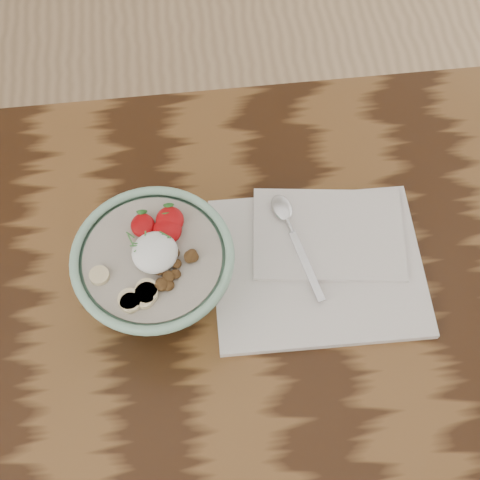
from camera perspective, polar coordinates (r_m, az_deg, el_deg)
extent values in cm
cube|color=black|center=(88.59, -7.31, -11.58)|extent=(160.00, 90.00, 4.00)
cylinder|color=#88B79A|center=(89.81, -6.75, -4.33)|extent=(8.72, 8.72, 1.25)
torus|color=#88B79A|center=(80.65, -7.50, -1.43)|extent=(19.84, 19.84, 1.14)
cylinder|color=#BDAE9C|center=(81.21, -7.45, -1.63)|extent=(16.83, 16.83, 1.04)
ellipsoid|color=white|center=(79.79, -7.28, -1.06)|extent=(5.54, 5.54, 3.05)
ellipsoid|color=#A3070A|center=(82.03, -8.30, 1.25)|extent=(2.96, 3.26, 1.63)
cone|color=#286623|center=(82.44, -8.37, 2.16)|extent=(1.40, 1.03, 1.52)
ellipsoid|color=#A3070A|center=(81.17, -6.21, 0.87)|extent=(3.49, 3.84, 1.92)
cone|color=#286623|center=(81.69, -6.30, 1.93)|extent=(1.40, 1.03, 1.52)
ellipsoid|color=#A3070A|center=(81.82, -6.01, 1.69)|extent=(3.46, 3.80, 1.90)
cone|color=#286623|center=(82.35, -6.10, 2.73)|extent=(1.40, 1.03, 1.52)
cylinder|color=beige|center=(78.39, -7.98, -4.53)|extent=(2.68, 2.68, 0.70)
cylinder|color=beige|center=(78.11, -8.15, -5.06)|extent=(2.15, 2.15, 0.70)
cylinder|color=beige|center=(78.59, -7.97, -4.21)|extent=(2.68, 2.68, 0.70)
cylinder|color=beige|center=(78.39, -9.42, -5.03)|extent=(2.69, 2.69, 0.70)
cylinder|color=beige|center=(80.30, -11.91, -2.98)|extent=(2.37, 2.37, 0.70)
cylinder|color=beige|center=(78.20, -9.34, -5.32)|extent=(2.39, 2.39, 0.70)
ellipsoid|color=#4F3317|center=(80.03, -5.74, -1.21)|extent=(2.01, 1.92, 1.07)
ellipsoid|color=#4F3317|center=(80.14, -5.67, -1.10)|extent=(1.51, 1.42, 1.09)
ellipsoid|color=#4F3317|center=(79.60, -4.23, -1.37)|extent=(2.25, 2.37, 1.51)
ellipsoid|color=#4F3317|center=(79.34, -6.54, -2.24)|extent=(1.63, 1.99, 1.06)
ellipsoid|color=#4F3317|center=(79.23, -6.97, -2.57)|extent=(2.10, 1.93, 1.34)
ellipsoid|color=#4F3317|center=(78.36, -6.16, -3.86)|extent=(1.81, 1.77, 0.79)
ellipsoid|color=#4F3317|center=(78.41, -6.67, -3.79)|extent=(2.44, 2.45, 1.10)
ellipsoid|color=#4F3317|center=(79.55, -5.46, -2.02)|extent=(1.53, 1.55, 0.83)
ellipsoid|color=#4F3317|center=(78.96, -5.50, -2.90)|extent=(1.75, 1.74, 0.90)
ellipsoid|color=#4F3317|center=(79.60, -4.18, -1.41)|extent=(2.28, 2.13, 1.33)
ellipsoid|color=#4F3317|center=(78.82, -6.12, -3.13)|extent=(1.81, 1.84, 1.19)
cylinder|color=#377732|center=(79.88, -8.10, 0.30)|extent=(0.33, 1.47, 0.23)
cylinder|color=#377732|center=(79.74, -7.56, 0.25)|extent=(1.04, 0.84, 0.22)
cylinder|color=#377732|center=(80.25, -9.34, 0.43)|extent=(1.03, 1.00, 0.22)
cylinder|color=#377732|center=(79.49, -8.99, -0.49)|extent=(1.10, 0.27, 0.22)
cylinder|color=#377732|center=(79.44, -7.57, -0.16)|extent=(1.57, 1.19, 0.24)
cylinder|color=#377732|center=(79.34, -7.51, -0.27)|extent=(1.87, 0.26, 0.24)
cylinder|color=#377732|center=(79.23, -8.56, -0.71)|extent=(1.45, 0.88, 0.23)
cylinder|color=#377732|center=(79.70, -6.40, 0.46)|extent=(1.41, 1.16, 0.24)
cylinder|color=#377732|center=(79.51, -8.52, -0.32)|extent=(1.74, 0.56, 0.24)
cylinder|color=#377732|center=(79.88, -9.30, -0.04)|extent=(0.79, 1.74, 0.24)
cylinder|color=#377732|center=(79.69, -6.89, 0.34)|extent=(1.30, 0.66, 0.23)
cylinder|color=#377732|center=(79.00, -7.44, -0.73)|extent=(0.82, 1.05, 0.22)
cylinder|color=#377732|center=(79.41, -6.34, 0.09)|extent=(1.07, 0.73, 0.22)
cube|color=silver|center=(91.38, 6.62, -2.27)|extent=(28.79, 23.48, 1.09)
cube|color=silver|center=(92.88, 7.55, 0.51)|extent=(22.29, 16.65, 0.65)
cube|color=silver|center=(89.75, 5.71, -2.22)|extent=(3.35, 10.71, 0.33)
cylinder|color=silver|center=(92.36, 4.16, 1.40)|extent=(1.25, 2.88, 0.65)
ellipsoid|color=silver|center=(93.46, 3.58, 2.79)|extent=(3.73, 4.81, 0.89)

